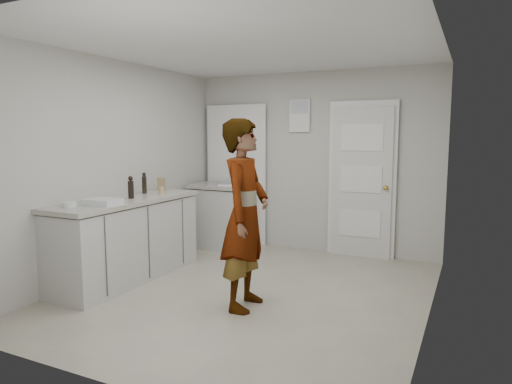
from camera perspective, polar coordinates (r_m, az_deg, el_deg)
The scene contains 12 objects.
ground at distance 4.88m, azimuth -0.79°, elevation -12.37°, with size 4.00×4.00×0.00m, color #A9A48E.
room_shell at distance 6.50m, azimuth 5.53°, elevation 1.74°, with size 4.00×4.00×4.00m.
main_counter at distance 5.40m, azimuth -15.77°, elevation -6.03°, with size 0.64×1.96×0.93m.
side_counter at distance 6.67m, azimuth -4.45°, elevation -3.28°, with size 0.84×0.61×0.93m.
person at distance 4.27m, azimuth -1.38°, elevation -2.84°, with size 0.65×0.43×1.78m, color silver.
cake_mix_box at distance 5.98m, azimuth -11.75°, elevation 0.98°, with size 0.10×0.04×0.16m, color #99764C.
spice_jar at distance 5.58m, azimuth -11.72°, elevation 0.17°, with size 0.06×0.06×0.09m, color tan.
oil_cruet_a at distance 5.28m, azimuth -15.38°, elevation 0.51°, with size 0.06×0.06×0.25m.
oil_cruet_b at distance 5.71m, azimuth -13.80°, elevation 1.06°, with size 0.06×0.06×0.26m.
baking_dish at distance 4.89m, azimuth -18.67°, elevation -1.21°, with size 0.35×0.25×0.06m.
egg_bowl at distance 4.85m, azimuth -22.33°, elevation -1.45°, with size 0.14×0.14×0.05m.
papers at distance 6.50m, azimuth -3.72°, elevation 0.92°, with size 0.23×0.29×0.01m, color white.
Camera 1 is at (2.06, -4.12, 1.63)m, focal length 32.00 mm.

